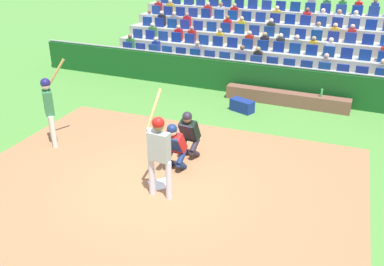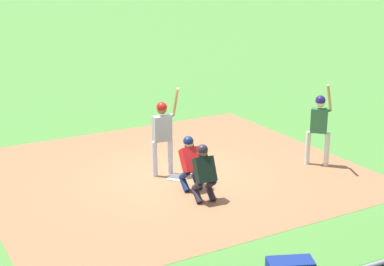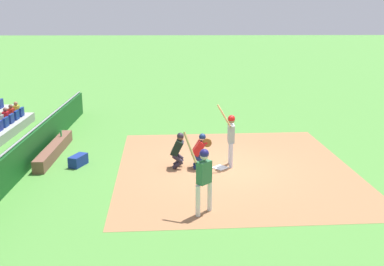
{
  "view_description": "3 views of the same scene",
  "coord_description": "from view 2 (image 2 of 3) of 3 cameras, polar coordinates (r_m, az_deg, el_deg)",
  "views": [
    {
      "loc": [
        -3.88,
        7.05,
        4.99
      ],
      "look_at": [
        -0.29,
        -1.17,
        0.84
      ],
      "focal_mm": 39.19,
      "sensor_mm": 36.0,
      "label": 1
    },
    {
      "loc": [
        -5.5,
        -11.66,
        5.02
      ],
      "look_at": [
        0.25,
        -0.25,
        1.17
      ],
      "focal_mm": 53.58,
      "sensor_mm": 36.0,
      "label": 2
    },
    {
      "loc": [
        14.8,
        -1.31,
        5.37
      ],
      "look_at": [
        -0.58,
        -0.98,
        1.11
      ],
      "focal_mm": 42.27,
      "sensor_mm": 36.0,
      "label": 3
    }
  ],
  "objects": [
    {
      "name": "batter_at_plate",
      "position": [
        13.69,
        -2.94,
        0.31
      ],
      "size": [
        0.59,
        0.65,
        2.25
      ],
      "color": "silver",
      "rests_on": "ground_plane"
    },
    {
      "name": "home_plate_marker",
      "position": [
        13.83,
        -1.41,
        -4.46
      ],
      "size": [
        0.62,
        0.62,
        0.02
      ],
      "primitive_type": "cube",
      "rotation": [
        0.0,
        0.0,
        0.79
      ],
      "color": "white",
      "rests_on": "infield_dirt_patch"
    },
    {
      "name": "infield_dirt_patch",
      "position": [
        14.25,
        -2.27,
        -3.85
      ],
      "size": [
        9.25,
        8.46,
        0.01
      ],
      "primitive_type": "cube",
      "rotation": [
        0.0,
        0.0,
        0.05
      ],
      "color": "#9C6B45",
      "rests_on": "ground_plane"
    },
    {
      "name": "home_plate_umpire",
      "position": [
        12.33,
        1.19,
        -3.76
      ],
      "size": [
        0.49,
        0.5,
        1.28
      ],
      "color": "#27212C",
      "rests_on": "ground_plane"
    },
    {
      "name": "on_deck_batter",
      "position": [
        14.71,
        12.56,
        1.06
      ],
      "size": [
        0.54,
        0.82,
        2.23
      ],
      "color": "silver",
      "rests_on": "ground_plane"
    },
    {
      "name": "catcher_crouching",
      "position": [
        12.97,
        -0.16,
        -2.67
      ],
      "size": [
        0.47,
        0.7,
        1.26
      ],
      "color": "navy",
      "rests_on": "ground_plane"
    },
    {
      "name": "ground_plane",
      "position": [
        13.83,
        -1.41,
        -4.52
      ],
      "size": [
        160.0,
        160.0,
        0.0
      ],
      "primitive_type": "plane",
      "color": "#4B8938"
    }
  ]
}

